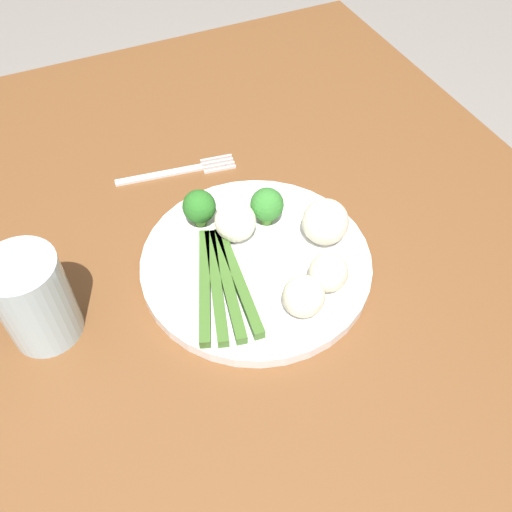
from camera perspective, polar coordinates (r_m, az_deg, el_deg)
The scene contains 11 objects.
dining_table at distance 0.72m, azimuth -0.57°, elevation -11.67°, with size 1.22×0.93×0.78m.
plate at distance 0.66m, azimuth 0.00°, elevation -0.70°, with size 0.27×0.27×0.01m, color white.
asparagus_bundle at distance 0.62m, azimuth -3.52°, elevation -2.80°, with size 0.16×0.08×0.01m.
broccoli_front_left at distance 0.67m, azimuth 1.13°, elevation 5.22°, with size 0.04×0.04×0.05m.
broccoli_left at distance 0.67m, azimuth -5.79°, elevation 4.99°, with size 0.04×0.04×0.05m.
cauliflower_near_center at distance 0.59m, azimuth 4.86°, elevation -4.13°, with size 0.05×0.05×0.05m, color silver.
cauliflower_front at distance 0.66m, azimuth -2.12°, elevation 3.53°, with size 0.05×0.05×0.05m, color white.
cauliflower_outer_edge at distance 0.66m, azimuth 7.07°, elevation 3.46°, with size 0.06×0.06×0.06m, color silver.
cauliflower_near_fork at distance 0.62m, azimuth 7.46°, elevation -1.79°, with size 0.04×0.04×0.04m, color beige.
fork at distance 0.79m, azimuth -7.96°, elevation 8.52°, with size 0.04×0.17×0.00m.
water_glass at distance 0.61m, azimuth -21.66°, elevation -4.10°, with size 0.07×0.07×0.11m, color silver.
Camera 1 is at (0.31, -0.13, 1.29)m, focal length 39.30 mm.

